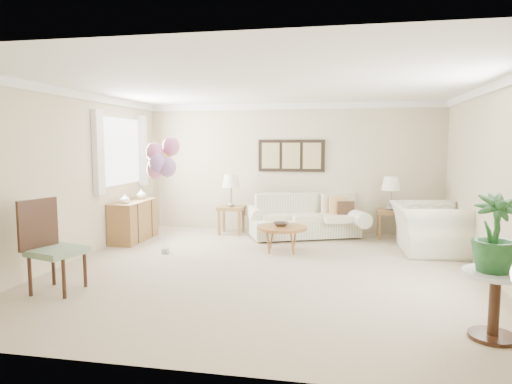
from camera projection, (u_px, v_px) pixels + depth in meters
ground_plane at (267, 270)px, 6.51m from camera, size 6.00×6.00×0.00m
room_shell at (261, 156)px, 6.45m from camera, size 6.04×6.04×2.60m
wall_art_triptych at (291, 156)px, 9.24m from camera, size 1.35×0.06×0.65m
sofa at (305, 220)px, 8.79m from camera, size 2.52×1.55×0.82m
end_table_left at (231, 211)px, 9.08m from camera, size 0.51×0.46×0.55m
end_table_right at (390, 214)px, 8.64m from camera, size 0.50×0.45×0.55m
lamp_left at (231, 182)px, 9.02m from camera, size 0.36×0.36×0.64m
lamp_right at (391, 185)px, 8.58m from camera, size 0.36×0.36×0.63m
coffee_table at (282, 228)px, 7.58m from camera, size 0.84×0.84×0.42m
decor_bowl at (281, 224)px, 7.59m from camera, size 0.30×0.30×0.06m
armchair at (428, 228)px, 7.52m from camera, size 1.14×1.29×0.81m
side_table at (495, 288)px, 4.17m from camera, size 0.59×0.59×0.63m
potted_plant at (495, 233)px, 4.11m from camera, size 0.44×0.44×0.71m
accent_chair at (51, 244)px, 5.51m from camera, size 0.69×0.69×1.13m
credenza at (134, 221)px, 8.45m from camera, size 0.46×1.20×0.74m
vase_white at (125, 199)px, 8.05m from camera, size 0.19×0.19×0.17m
vase_sage at (141, 194)px, 8.70m from camera, size 0.22×0.22×0.19m
balloon_cluster at (161, 160)px, 7.29m from camera, size 0.49×0.50×1.91m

